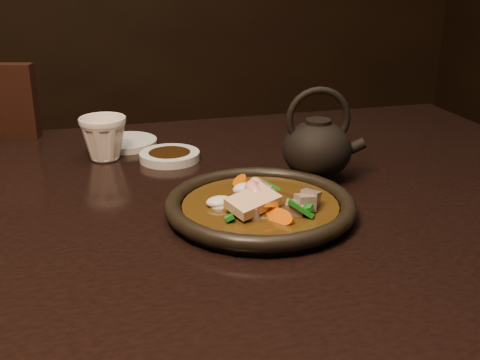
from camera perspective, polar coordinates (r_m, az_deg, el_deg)
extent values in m
cube|color=black|center=(0.86, -13.77, -4.35)|extent=(1.60, 0.90, 0.04)
cylinder|color=black|center=(1.54, 14.96, -8.29)|extent=(0.06, 0.06, 0.71)
cylinder|color=black|center=(1.77, -13.78, -9.67)|extent=(0.04, 0.04, 0.41)
cylinder|color=black|center=(0.82, 1.93, -3.05)|extent=(0.24, 0.24, 0.01)
torus|color=black|center=(0.81, 1.94, -2.33)|extent=(0.26, 0.26, 0.02)
cylinder|color=#39240A|center=(0.82, 1.93, -2.57)|extent=(0.21, 0.21, 0.01)
ellipsoid|color=#39240A|center=(0.82, 1.93, -2.57)|extent=(0.12, 0.11, 0.03)
torus|color=#FFB7A1|center=(0.81, 2.02, -2.33)|extent=(0.07, 0.07, 0.05)
torus|color=#FFB7A1|center=(0.81, 2.32, -1.55)|extent=(0.06, 0.06, 0.05)
torus|color=#FFB7A1|center=(0.83, 2.56, -1.22)|extent=(0.05, 0.05, 0.05)
cube|color=gray|center=(0.79, 5.19, -2.84)|extent=(0.03, 0.03, 0.02)
cube|color=gray|center=(0.81, 6.67, -1.70)|extent=(0.04, 0.04, 0.03)
cube|color=gray|center=(0.80, 2.39, -2.09)|extent=(0.03, 0.03, 0.03)
cube|color=gray|center=(0.79, 6.16, -2.15)|extent=(0.03, 0.03, 0.02)
cube|color=gray|center=(0.77, 1.06, -3.20)|extent=(0.03, 0.03, 0.03)
cube|color=gray|center=(0.81, 2.25, -1.53)|extent=(0.03, 0.03, 0.02)
cylinder|color=#E15B07|center=(0.87, 0.01, -0.14)|extent=(0.05, 0.05, 0.03)
cylinder|color=#E15B07|center=(0.76, 3.79, -3.55)|extent=(0.05, 0.05, 0.03)
cylinder|color=#E15B07|center=(0.77, 2.23, -2.49)|extent=(0.05, 0.05, 0.03)
cylinder|color=#E15B07|center=(0.79, 1.54, -1.99)|extent=(0.05, 0.04, 0.04)
cube|color=#136815|center=(0.86, 2.70, -0.58)|extent=(0.04, 0.02, 0.02)
cube|color=#136815|center=(0.77, -1.03, -3.51)|extent=(0.02, 0.04, 0.02)
cube|color=#136815|center=(0.78, 5.65, -2.85)|extent=(0.04, 0.03, 0.02)
cube|color=#136815|center=(0.80, 0.81, -1.77)|extent=(0.03, 0.03, 0.03)
cube|color=#136815|center=(0.77, 5.79, -2.71)|extent=(0.04, 0.03, 0.03)
cube|color=#136815|center=(0.82, -0.53, -2.03)|extent=(0.04, 0.03, 0.02)
cube|color=#136815|center=(0.80, 1.31, -2.33)|extent=(0.01, 0.04, 0.02)
ellipsoid|color=beige|center=(0.81, -1.92, -2.08)|extent=(0.04, 0.03, 0.02)
ellipsoid|color=beige|center=(0.81, -1.91, -2.46)|extent=(0.03, 0.03, 0.02)
ellipsoid|color=beige|center=(0.82, 1.33, -1.76)|extent=(0.04, 0.03, 0.02)
ellipsoid|color=beige|center=(0.85, 1.27, -1.17)|extent=(0.03, 0.03, 0.02)
ellipsoid|color=beige|center=(0.80, 1.65, -2.53)|extent=(0.03, 0.03, 0.02)
ellipsoid|color=beige|center=(0.84, 0.54, -0.88)|extent=(0.04, 0.02, 0.02)
cube|color=#F4C992|center=(0.78, 1.25, -2.06)|extent=(0.08, 0.06, 0.03)
cylinder|color=silver|center=(1.04, -6.69, 2.26)|extent=(0.10, 0.10, 0.01)
cylinder|color=silver|center=(1.14, -10.79, 3.49)|extent=(0.12, 0.12, 0.01)
imported|color=white|center=(1.06, -12.80, 4.02)|extent=(0.10, 0.10, 0.08)
ellipsoid|color=black|center=(0.94, 7.30, 2.87)|extent=(0.11, 0.11, 0.09)
cylinder|color=black|center=(0.93, 7.41, 5.23)|extent=(0.04, 0.04, 0.02)
cylinder|color=black|center=(0.95, 10.46, 2.93)|extent=(0.05, 0.03, 0.04)
torus|color=black|center=(0.93, 7.44, 5.76)|extent=(0.10, 0.03, 0.10)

